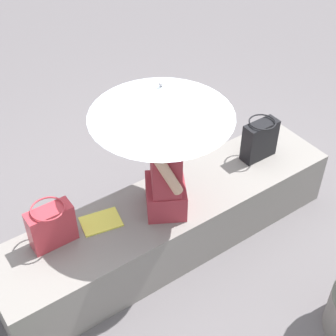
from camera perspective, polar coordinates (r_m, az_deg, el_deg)
ground_plane at (r=4.05m, az=0.24°, el=-8.77°), size 14.00×14.00×0.00m
stone_bench at (r=3.87m, az=0.25°, el=-6.41°), size 2.78×0.64×0.49m
person_seated at (r=3.39m, az=-0.28°, el=0.15°), size 0.41×0.51×0.90m
parasol at (r=3.09m, az=-0.79°, el=7.77°), size 0.95×0.95×1.05m
handbag_black at (r=4.05m, az=10.60°, el=3.27°), size 0.30×0.22×0.35m
tote_bag_canvas at (r=3.39m, az=-13.38°, el=-6.53°), size 0.31×0.23×0.32m
magazine at (r=3.57m, az=-7.79°, el=-6.19°), size 0.31×0.25×0.01m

